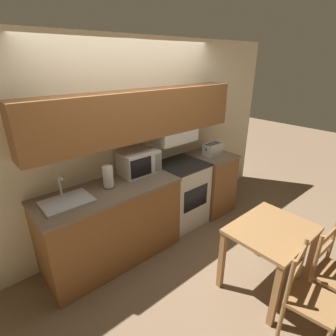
# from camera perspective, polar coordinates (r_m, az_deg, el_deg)

# --- Properties ---
(ground_plane) EXTENTS (16.00, 16.00, 0.00)m
(ground_plane) POSITION_cam_1_polar(r_m,az_deg,el_deg) (4.01, -6.11, -12.23)
(ground_plane) COLOR #7F664C
(wall_back) EXTENTS (5.25, 0.38, 2.55)m
(wall_back) POSITION_cam_1_polar(r_m,az_deg,el_deg) (3.36, -6.35, 8.02)
(wall_back) COLOR beige
(wall_back) RESTS_ON ground_plane
(lower_counter_main) EXTENTS (1.63, 0.68, 0.94)m
(lower_counter_main) POSITION_cam_1_polar(r_m,az_deg,el_deg) (3.25, -12.10, -11.84)
(lower_counter_main) COLOR brown
(lower_counter_main) RESTS_ON ground_plane
(lower_counter_right_stub) EXTENTS (0.58, 0.68, 0.94)m
(lower_counter_right_stub) POSITION_cam_1_polar(r_m,az_deg,el_deg) (4.24, 8.99, -2.99)
(lower_counter_right_stub) COLOR brown
(lower_counter_right_stub) RESTS_ON ground_plane
(stove_range) EXTENTS (0.65, 0.62, 0.94)m
(stove_range) POSITION_cam_1_polar(r_m,az_deg,el_deg) (3.84, 2.72, -5.55)
(stove_range) COLOR silver
(stove_range) RESTS_ON ground_plane
(microwave) EXTENTS (0.48, 0.33, 0.29)m
(microwave) POSITION_cam_1_polar(r_m,az_deg,el_deg) (3.31, -6.42, 1.28)
(microwave) COLOR silver
(microwave) RESTS_ON lower_counter_main
(toaster) EXTENTS (0.31, 0.17, 0.17)m
(toaster) POSITION_cam_1_polar(r_m,az_deg,el_deg) (4.02, 9.71, 4.11)
(toaster) COLOR silver
(toaster) RESTS_ON lower_counter_right_stub
(sink_basin) EXTENTS (0.49, 0.35, 0.26)m
(sink_basin) POSITION_cam_1_polar(r_m,az_deg,el_deg) (2.85, -21.17, -6.78)
(sink_basin) COLOR #B7BABF
(sink_basin) RESTS_ON lower_counter_main
(paper_towel_roll) EXTENTS (0.13, 0.13, 0.25)m
(paper_towel_roll) POSITION_cam_1_polar(r_m,az_deg,el_deg) (3.01, -12.92, -1.90)
(paper_towel_roll) COLOR black
(paper_towel_roll) RESTS_ON lower_counter_main
(dining_table) EXTENTS (0.83, 0.67, 0.73)m
(dining_table) POSITION_cam_1_polar(r_m,az_deg,el_deg) (2.93, 21.41, -14.18)
(dining_table) COLOR #9E7042
(dining_table) RESTS_ON ground_plane
(chair_left_of_table) EXTENTS (0.43, 0.43, 0.87)m
(chair_left_of_table) POSITION_cam_1_polar(r_m,az_deg,el_deg) (2.74, 28.16, -23.69)
(chair_left_of_table) COLOR #9E7042
(chair_left_of_table) RESTS_ON ground_plane
(chair_right_of_table) EXTENTS (0.39, 0.39, 0.87)m
(chair_right_of_table) POSITION_cam_1_polar(r_m,az_deg,el_deg) (3.07, 32.51, -18.95)
(chair_right_of_table) COLOR #9E7042
(chair_right_of_table) RESTS_ON ground_plane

